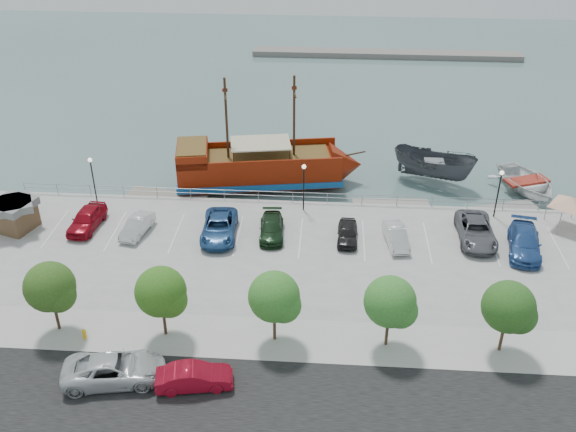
{
  "coord_description": "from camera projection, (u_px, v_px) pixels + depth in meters",
  "views": [
    {
      "loc": [
        2.03,
        -40.85,
        27.47
      ],
      "look_at": [
        -1.0,
        2.0,
        2.0
      ],
      "focal_mm": 40.0,
      "sensor_mm": 36.0,
      "label": 1
    }
  ],
  "objects": [
    {
      "name": "tree_b",
      "position": [
        52.0,
        289.0,
        39.76
      ],
      "size": [
        3.3,
        3.2,
        5.0
      ],
      "color": "#473321",
      "rests_on": "sidewalk"
    },
    {
      "name": "dock_mid",
      "position": [
        391.0,
        205.0,
        57.02
      ],
      "size": [
        6.85,
        2.16,
        0.39
      ],
      "primitive_type": "cube",
      "rotation": [
        0.0,
        0.0,
        0.03
      ],
      "color": "gray",
      "rests_on": "ground"
    },
    {
      "name": "patrol_boat",
      "position": [
        434.0,
        168.0,
        60.53
      ],
      "size": [
        8.47,
        5.96,
        3.07
      ],
      "primitive_type": "imported",
      "rotation": [
        0.0,
        0.0,
        1.15
      ],
      "color": "#42464C",
      "rests_on": "ground"
    },
    {
      "name": "fire_hydrant",
      "position": [
        84.0,
        334.0,
        40.5
      ],
      "size": [
        0.26,
        0.26,
        0.76
      ],
      "rotation": [
        0.0,
        0.0,
        0.05
      ],
      "color": "#EDB015",
      "rests_on": "sidewalk"
    },
    {
      "name": "dock_east",
      "position": [
        503.0,
        210.0,
        56.44
      ],
      "size": [
        6.41,
        3.52,
        0.35
      ],
      "primitive_type": "cube",
      "rotation": [
        0.0,
        0.0,
        0.3
      ],
      "color": "gray",
      "rests_on": "ground"
    },
    {
      "name": "sidewalk",
      "position": [
        290.0,
        340.0,
        40.6
      ],
      "size": [
        100.0,
        4.0,
        0.05
      ],
      "primitive_type": "cube",
      "color": "#A7A6A3",
      "rests_on": "land_slab"
    },
    {
      "name": "ground",
      "position": [
        299.0,
        263.0,
        49.69
      ],
      "size": [
        160.0,
        160.0,
        0.0
      ],
      "primitive_type": "plane",
      "color": "#496562"
    },
    {
      "name": "parked_car_d",
      "position": [
        272.0,
        228.0,
        50.93
      ],
      "size": [
        2.18,
        4.74,
        1.34
      ],
      "primitive_type": "imported",
      "rotation": [
        0.0,
        0.0,
        0.07
      ],
      "color": "black",
      "rests_on": "land_slab"
    },
    {
      "name": "tree_e",
      "position": [
        392.0,
        304.0,
        38.49
      ],
      "size": [
        3.3,
        3.2,
        5.0
      ],
      "color": "#473321",
      "rests_on": "sidewalk"
    },
    {
      "name": "shed",
      "position": [
        14.0,
        214.0,
        51.52
      ],
      "size": [
        3.81,
        3.81,
        2.49
      ],
      "rotation": [
        0.0,
        0.0,
        -0.31
      ],
      "color": "brown",
      "rests_on": "land_slab"
    },
    {
      "name": "street",
      "position": [
        283.0,
        413.0,
        35.45
      ],
      "size": [
        100.0,
        8.0,
        0.04
      ],
      "primitive_type": "cube",
      "color": "black",
      "rests_on": "land_slab"
    },
    {
      "name": "parked_car_c",
      "position": [
        219.0,
        227.0,
        50.8
      ],
      "size": [
        2.98,
        5.85,
        1.58
      ],
      "primitive_type": "imported",
      "rotation": [
        0.0,
        0.0,
        0.06
      ],
      "color": "#234C83",
      "rests_on": "land_slab"
    },
    {
      "name": "lamp_post_right",
      "position": [
        499.0,
        186.0,
        52.29
      ],
      "size": [
        0.36,
        0.36,
        4.28
      ],
      "color": "black",
      "rests_on": "land_slab"
    },
    {
      "name": "lamp_post_mid",
      "position": [
        304.0,
        179.0,
        53.26
      ],
      "size": [
        0.36,
        0.36,
        4.28
      ],
      "color": "black",
      "rests_on": "land_slab"
    },
    {
      "name": "lamp_post_left",
      "position": [
        92.0,
        172.0,
        54.36
      ],
      "size": [
        0.36,
        0.36,
        4.28
      ],
      "color": "black",
      "rests_on": "land_slab"
    },
    {
      "name": "parked_car_a",
      "position": [
        87.0,
        219.0,
        51.87
      ],
      "size": [
        2.32,
        4.94,
        1.64
      ],
      "primitive_type": "imported",
      "rotation": [
        0.0,
        0.0,
        -0.08
      ],
      "color": "maroon",
      "rests_on": "land_slab"
    },
    {
      "name": "pirate_ship",
      "position": [
        273.0,
        167.0,
        59.88
      ],
      "size": [
        17.83,
        7.49,
        11.09
      ],
      "rotation": [
        0.0,
        0.0,
        0.17
      ],
      "color": "maroon",
      "rests_on": "ground"
    },
    {
      "name": "tree_f",
      "position": [
        511.0,
        309.0,
        38.06
      ],
      "size": [
        3.3,
        3.2,
        5.0
      ],
      "color": "#473321",
      "rests_on": "sidewalk"
    },
    {
      "name": "parked_car_b",
      "position": [
        137.0,
        226.0,
        51.21
      ],
      "size": [
        2.14,
        4.2,
        1.32
      ],
      "primitive_type": "imported",
      "rotation": [
        0.0,
        0.0,
        -0.19
      ],
      "color": "silver",
      "rests_on": "land_slab"
    },
    {
      "name": "parked_car_g",
      "position": [
        476.0,
        231.0,
        50.3
      ],
      "size": [
        2.79,
        5.89,
        1.63
      ],
      "primitive_type": "imported",
      "rotation": [
        0.0,
        0.0,
        -0.02
      ],
      "color": "slate",
      "rests_on": "land_slab"
    },
    {
      "name": "parked_car_e",
      "position": [
        347.0,
        233.0,
        50.32
      ],
      "size": [
        1.68,
        3.95,
        1.33
      ],
      "primitive_type": "imported",
      "rotation": [
        0.0,
        0.0,
        -0.03
      ],
      "color": "black",
      "rests_on": "land_slab"
    },
    {
      "name": "speedboat",
      "position": [
        526.0,
        184.0,
        59.36
      ],
      "size": [
        7.44,
        8.67,
        1.52
      ],
      "primitive_type": "imported",
      "rotation": [
        0.0,
        0.0,
        0.35
      ],
      "color": "silver",
      "rests_on": "ground"
    },
    {
      "name": "tree_c",
      "position": [
        163.0,
        294.0,
        39.34
      ],
      "size": [
        3.3,
        3.2,
        5.0
      ],
      "color": "#473321",
      "rests_on": "sidewalk"
    },
    {
      "name": "parked_car_f",
      "position": [
        396.0,
        236.0,
        49.88
      ],
      "size": [
        2.05,
        4.3,
        1.36
      ],
      "primitive_type": "imported",
      "rotation": [
        0.0,
        0.0,
        0.15
      ],
      "color": "silver",
      "rests_on": "land_slab"
    },
    {
      "name": "tree_d",
      "position": [
        276.0,
        299.0,
        38.91
      ],
      "size": [
        3.3,
        3.2,
        5.0
      ],
      "color": "#473321",
      "rests_on": "sidewalk"
    },
    {
      "name": "street_van",
      "position": [
        114.0,
        369.0,
        37.23
      ],
      "size": [
        6.28,
        3.7,
        1.64
      ],
      "primitive_type": "imported",
      "rotation": [
        0.0,
        0.0,
        1.75
      ],
      "color": "silver",
      "rests_on": "street"
    },
    {
      "name": "seawall_railing",
      "position": [
        304.0,
        197.0,
        55.61
      ],
      "size": [
        50.0,
        0.06,
        1.0
      ],
      "color": "gray",
      "rests_on": "land_slab"
    },
    {
      "name": "canopy_tent",
      "position": [
        571.0,
        197.0,
        51.06
      ],
      "size": [
        4.35,
        4.35,
        3.16
      ],
      "rotation": [
        0.0,
        0.0,
        0.16
      ],
      "color": "slate",
      "rests_on": "land_slab"
    },
    {
      "name": "street_sedan",
      "position": [
        194.0,
        377.0,
        36.81
      ],
      "size": [
        4.62,
        2.3,
        1.45
      ],
      "primitive_type": "imported",
      "rotation": [
        0.0,
        0.0,
        1.75
      ],
      "color": "#A20C21",
      "rests_on": "street"
    },
    {
      "name": "far_shore",
      "position": [
        386.0,
        54.0,
        96.08
      ],
      "size": [
        40.0,
        3.0,
        0.8
      ],
      "primitive_type": "cube",
      "color": "slate",
      "rests_on": "ground"
    },
    {
      "name": "dock_west",
      "position": [
        166.0,
        198.0,
        58.25
      ],
      "size": [
        7.58,
        3.46,
        0.42
      ],
      "primitive_type": "cube",
      "rotation": [
        0.0,
        0.0,
        -0.19
      ],
      "color": "gray",
      "rests_on": "ground"
    },
    {
      "name": "parked_car_h",
      "position": [
        525.0,
        242.0,
        48.87
      ],
      "size": [
        3.26,
        5.96,
        1.64
      ],
      "primitive_type": "imported",
      "rotation": [
        0.0,
        0.0,
        -0.18
      ],
      "color": "#2A4E8F",
      "rests_on": "land_slab"
    }
  ]
}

